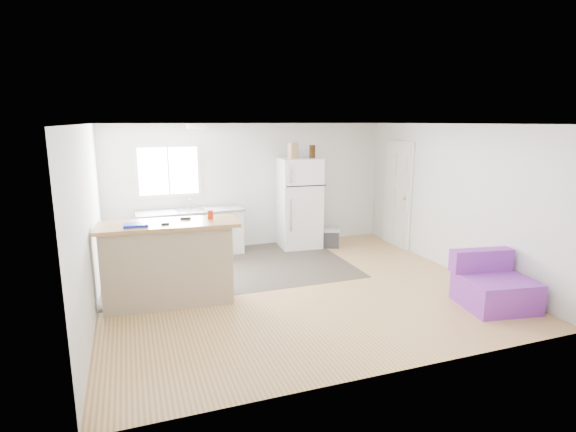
{
  "coord_description": "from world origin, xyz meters",
  "views": [
    {
      "loc": [
        -2.24,
        -5.94,
        2.44
      ],
      "look_at": [
        0.13,
        0.7,
        0.94
      ],
      "focal_mm": 28.0,
      "sensor_mm": 36.0,
      "label": 1
    }
  ],
  "objects_px": {
    "mop": "(180,289)",
    "cardboard_box": "(293,151)",
    "peninsula": "(169,263)",
    "red_cup": "(210,215)",
    "bottle_right": "(313,152)",
    "kitchen_cabinets": "(191,232)",
    "purple_seat": "(493,287)",
    "refrigerator": "(299,203)",
    "cleaner_jug": "(203,293)",
    "blue_tray": "(136,225)",
    "cooler": "(326,237)",
    "bottle_left": "(311,152)"
  },
  "relations": [
    {
      "from": "blue_tray",
      "to": "purple_seat",
      "type": "bearing_deg",
      "value": -18.28
    },
    {
      "from": "peninsula",
      "to": "mop",
      "type": "distance_m",
      "value": 0.38
    },
    {
      "from": "peninsula",
      "to": "blue_tray",
      "type": "distance_m",
      "value": 0.69
    },
    {
      "from": "purple_seat",
      "to": "cleaner_jug",
      "type": "height_order",
      "value": "purple_seat"
    },
    {
      "from": "mop",
      "to": "red_cup",
      "type": "xyz_separation_m",
      "value": [
        0.47,
        0.18,
        0.95
      ]
    },
    {
      "from": "refrigerator",
      "to": "cleaner_jug",
      "type": "xyz_separation_m",
      "value": [
        -2.26,
        -2.23,
        -0.73
      ]
    },
    {
      "from": "purple_seat",
      "to": "blue_tray",
      "type": "bearing_deg",
      "value": 171.25
    },
    {
      "from": "red_cup",
      "to": "mop",
      "type": "bearing_deg",
      "value": -158.8
    },
    {
      "from": "cleaner_jug",
      "to": "bottle_right",
      "type": "bearing_deg",
      "value": 29.81
    },
    {
      "from": "cleaner_jug",
      "to": "red_cup",
      "type": "height_order",
      "value": "red_cup"
    },
    {
      "from": "kitchen_cabinets",
      "to": "bottle_left",
      "type": "bearing_deg",
      "value": -6.02
    },
    {
      "from": "cardboard_box",
      "to": "bottle_left",
      "type": "distance_m",
      "value": 0.36
    },
    {
      "from": "kitchen_cabinets",
      "to": "refrigerator",
      "type": "relative_size",
      "value": 1.11
    },
    {
      "from": "cooler",
      "to": "mop",
      "type": "bearing_deg",
      "value": -126.09
    },
    {
      "from": "peninsula",
      "to": "refrigerator",
      "type": "xyz_separation_m",
      "value": [
        2.69,
        2.07,
        0.3
      ]
    },
    {
      "from": "cooler",
      "to": "purple_seat",
      "type": "distance_m",
      "value": 3.53
    },
    {
      "from": "peninsula",
      "to": "bottle_left",
      "type": "distance_m",
      "value": 3.75
    },
    {
      "from": "kitchen_cabinets",
      "to": "mop",
      "type": "distance_m",
      "value": 2.35
    },
    {
      "from": "bottle_right",
      "to": "cooler",
      "type": "bearing_deg",
      "value": -38.12
    },
    {
      "from": "cooler",
      "to": "mop",
      "type": "relative_size",
      "value": 0.53
    },
    {
      "from": "peninsula",
      "to": "red_cup",
      "type": "xyz_separation_m",
      "value": [
        0.6,
        0.04,
        0.61
      ]
    },
    {
      "from": "refrigerator",
      "to": "red_cup",
      "type": "bearing_deg",
      "value": -131.42
    },
    {
      "from": "blue_tray",
      "to": "cardboard_box",
      "type": "bearing_deg",
      "value": 35.62
    },
    {
      "from": "blue_tray",
      "to": "peninsula",
      "type": "bearing_deg",
      "value": 13.06
    },
    {
      "from": "refrigerator",
      "to": "bottle_right",
      "type": "relative_size",
      "value": 6.97
    },
    {
      "from": "cooler",
      "to": "cleaner_jug",
      "type": "height_order",
      "value": "cooler"
    },
    {
      "from": "peninsula",
      "to": "blue_tray",
      "type": "height_order",
      "value": "blue_tray"
    },
    {
      "from": "cleaner_jug",
      "to": "blue_tray",
      "type": "bearing_deg",
      "value": 163.77
    },
    {
      "from": "cleaner_jug",
      "to": "bottle_left",
      "type": "xyz_separation_m",
      "value": [
        2.47,
        2.16,
        1.73
      ]
    },
    {
      "from": "cooler",
      "to": "purple_seat",
      "type": "relative_size",
      "value": 0.6
    },
    {
      "from": "refrigerator",
      "to": "cooler",
      "type": "xyz_separation_m",
      "value": [
        0.48,
        -0.23,
        -0.67
      ]
    },
    {
      "from": "cooler",
      "to": "blue_tray",
      "type": "distance_m",
      "value": 4.15
    },
    {
      "from": "purple_seat",
      "to": "mop",
      "type": "height_order",
      "value": "mop"
    },
    {
      "from": "mop",
      "to": "cardboard_box",
      "type": "height_order",
      "value": "cardboard_box"
    },
    {
      "from": "red_cup",
      "to": "purple_seat",
      "type": "bearing_deg",
      "value": -24.69
    },
    {
      "from": "kitchen_cabinets",
      "to": "cardboard_box",
      "type": "height_order",
      "value": "cardboard_box"
    },
    {
      "from": "cleaner_jug",
      "to": "cardboard_box",
      "type": "bearing_deg",
      "value": 34.8
    },
    {
      "from": "cleaner_jug",
      "to": "mop",
      "type": "height_order",
      "value": "mop"
    },
    {
      "from": "bottle_right",
      "to": "mop",
      "type": "bearing_deg",
      "value": -142.68
    },
    {
      "from": "peninsula",
      "to": "bottle_right",
      "type": "relative_size",
      "value": 7.47
    },
    {
      "from": "blue_tray",
      "to": "bottle_right",
      "type": "bearing_deg",
      "value": 32.26
    },
    {
      "from": "peninsula",
      "to": "blue_tray",
      "type": "bearing_deg",
      "value": -163.26
    },
    {
      "from": "bottle_right",
      "to": "blue_tray",
      "type": "bearing_deg",
      "value": -147.74
    },
    {
      "from": "refrigerator",
      "to": "cooler",
      "type": "height_order",
      "value": "refrigerator"
    },
    {
      "from": "bottle_left",
      "to": "bottle_right",
      "type": "relative_size",
      "value": 1.0
    },
    {
      "from": "peninsula",
      "to": "cooler",
      "type": "relative_size",
      "value": 3.14
    },
    {
      "from": "refrigerator",
      "to": "cardboard_box",
      "type": "relative_size",
      "value": 5.81
    },
    {
      "from": "purple_seat",
      "to": "red_cup",
      "type": "bearing_deg",
      "value": 164.83
    },
    {
      "from": "cleaner_jug",
      "to": "red_cup",
      "type": "relative_size",
      "value": 2.69
    },
    {
      "from": "kitchen_cabinets",
      "to": "purple_seat",
      "type": "relative_size",
      "value": 1.95
    }
  ]
}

